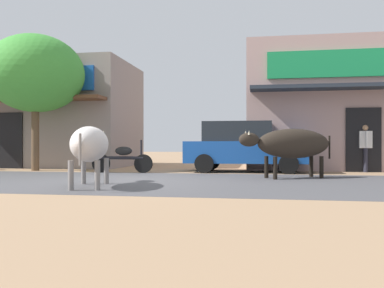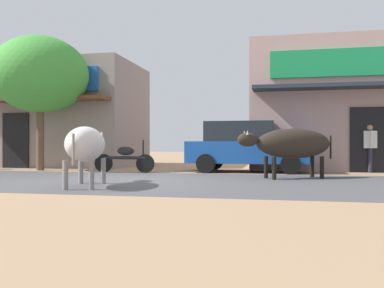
{
  "view_description": "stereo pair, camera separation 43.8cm",
  "coord_description": "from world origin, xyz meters",
  "px_view_note": "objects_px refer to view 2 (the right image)",
  "views": [
    {
      "loc": [
        3.4,
        -9.88,
        0.9
      ],
      "look_at": [
        1.44,
        1.79,
        0.91
      ],
      "focal_mm": 39.18,
      "sensor_mm": 36.0,
      "label": 1
    },
    {
      "loc": [
        3.83,
        -9.8,
        0.9
      ],
      "look_at": [
        1.44,
        1.79,
        0.91
      ],
      "focal_mm": 39.18,
      "sensor_mm": 36.0,
      "label": 2
    }
  ],
  "objects_px": {
    "pedestrian_by_shop": "(370,144)",
    "parked_hatchback_car": "(247,146)",
    "roadside_tree": "(40,75)",
    "parked_motorcycle": "(125,158)",
    "cow_far_dark": "(292,144)",
    "cow_near_brown": "(86,145)"
  },
  "relations": [
    {
      "from": "pedestrian_by_shop",
      "to": "parked_hatchback_car",
      "type": "bearing_deg",
      "value": -173.08
    },
    {
      "from": "roadside_tree",
      "to": "parked_hatchback_car",
      "type": "bearing_deg",
      "value": 5.09
    },
    {
      "from": "parked_motorcycle",
      "to": "cow_far_dark",
      "type": "xyz_separation_m",
      "value": [
        5.15,
        -1.31,
        0.45
      ]
    },
    {
      "from": "parked_motorcycle",
      "to": "cow_near_brown",
      "type": "relative_size",
      "value": 0.77
    },
    {
      "from": "parked_motorcycle",
      "to": "cow_near_brown",
      "type": "xyz_separation_m",
      "value": [
        0.77,
        -4.34,
        0.43
      ]
    },
    {
      "from": "roadside_tree",
      "to": "parked_hatchback_car",
      "type": "distance_m",
      "value": 7.55
    },
    {
      "from": "parked_hatchback_car",
      "to": "cow_near_brown",
      "type": "relative_size",
      "value": 1.54
    },
    {
      "from": "parked_hatchback_car",
      "to": "cow_near_brown",
      "type": "height_order",
      "value": "parked_hatchback_car"
    },
    {
      "from": "parked_motorcycle",
      "to": "roadside_tree",
      "type": "bearing_deg",
      "value": 170.89
    },
    {
      "from": "parked_hatchback_car",
      "to": "cow_far_dark",
      "type": "bearing_deg",
      "value": -60.95
    },
    {
      "from": "roadside_tree",
      "to": "cow_far_dark",
      "type": "xyz_separation_m",
      "value": [
        8.47,
        -1.84,
        -2.41
      ]
    },
    {
      "from": "parked_motorcycle",
      "to": "cow_near_brown",
      "type": "height_order",
      "value": "cow_near_brown"
    },
    {
      "from": "cow_near_brown",
      "to": "cow_far_dark",
      "type": "bearing_deg",
      "value": 34.67
    },
    {
      "from": "cow_near_brown",
      "to": "cow_far_dark",
      "type": "xyz_separation_m",
      "value": [
        4.38,
        3.03,
        0.02
      ]
    },
    {
      "from": "roadside_tree",
      "to": "cow_near_brown",
      "type": "xyz_separation_m",
      "value": [
        4.09,
        -4.87,
        -2.43
      ]
    },
    {
      "from": "cow_far_dark",
      "to": "pedestrian_by_shop",
      "type": "distance_m",
      "value": 3.88
    },
    {
      "from": "parked_motorcycle",
      "to": "cow_near_brown",
      "type": "distance_m",
      "value": 4.43
    },
    {
      "from": "parked_hatchback_car",
      "to": "cow_far_dark",
      "type": "relative_size",
      "value": 1.54
    },
    {
      "from": "roadside_tree",
      "to": "parked_motorcycle",
      "type": "height_order",
      "value": "roadside_tree"
    },
    {
      "from": "parked_hatchback_car",
      "to": "parked_motorcycle",
      "type": "relative_size",
      "value": 2.0
    },
    {
      "from": "roadside_tree",
      "to": "pedestrian_by_shop",
      "type": "bearing_deg",
      "value": 5.74
    },
    {
      "from": "cow_far_dark",
      "to": "pedestrian_by_shop",
      "type": "relative_size",
      "value": 1.67
    }
  ]
}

